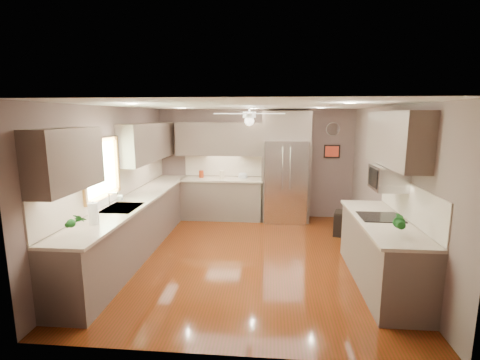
# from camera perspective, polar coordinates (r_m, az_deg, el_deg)

# --- Properties ---
(floor) EXTENTS (5.00, 5.00, 0.00)m
(floor) POSITION_cam_1_polar(r_m,az_deg,el_deg) (6.03, 1.25, -12.38)
(floor) COLOR #452309
(floor) RESTS_ON ground
(ceiling) EXTENTS (5.00, 5.00, 0.00)m
(ceiling) POSITION_cam_1_polar(r_m,az_deg,el_deg) (5.56, 1.35, 12.10)
(ceiling) COLOR white
(ceiling) RESTS_ON ground
(wall_back) EXTENTS (4.50, 0.00, 4.50)m
(wall_back) POSITION_cam_1_polar(r_m,az_deg,el_deg) (8.13, 2.46, 2.73)
(wall_back) COLOR #6B5751
(wall_back) RESTS_ON ground
(wall_front) EXTENTS (4.50, 0.00, 4.50)m
(wall_front) POSITION_cam_1_polar(r_m,az_deg,el_deg) (3.26, -1.63, -9.09)
(wall_front) COLOR #6B5751
(wall_front) RESTS_ON ground
(wall_left) EXTENTS (0.00, 5.00, 5.00)m
(wall_left) POSITION_cam_1_polar(r_m,az_deg,el_deg) (6.23, -19.83, -0.26)
(wall_left) COLOR #6B5751
(wall_left) RESTS_ON ground
(wall_right) EXTENTS (0.00, 5.00, 5.00)m
(wall_right) POSITION_cam_1_polar(r_m,az_deg,el_deg) (5.96, 23.43, -0.96)
(wall_right) COLOR #6B5751
(wall_right) RESTS_ON ground
(canister_a) EXTENTS (0.13, 0.13, 0.17)m
(canister_a) POSITION_cam_1_polar(r_m,az_deg,el_deg) (8.07, -6.36, 0.96)
(canister_a) COLOR maroon
(canister_a) RESTS_ON back_run
(canister_c) EXTENTS (0.13, 0.13, 0.18)m
(canister_c) POSITION_cam_1_polar(r_m,az_deg,el_deg) (7.92, -2.98, 0.90)
(canister_c) COLOR beige
(canister_c) RESTS_ON back_run
(soap_bottle) EXTENTS (0.09, 0.09, 0.17)m
(soap_bottle) POSITION_cam_1_polar(r_m,az_deg,el_deg) (6.04, -18.97, -2.72)
(soap_bottle) COLOR white
(soap_bottle) RESTS_ON left_run
(potted_plant_left) EXTENTS (0.18, 0.13, 0.33)m
(potted_plant_left) POSITION_cam_1_polar(r_m,az_deg,el_deg) (4.61, -25.39, -6.10)
(potted_plant_left) COLOR #164F18
(potted_plant_left) RESTS_ON left_run
(potted_plant_right) EXTENTS (0.19, 0.16, 0.32)m
(potted_plant_right) POSITION_cam_1_polar(r_m,az_deg,el_deg) (4.58, 24.84, -6.26)
(potted_plant_right) COLOR #164F18
(potted_plant_right) RESTS_ON right_run
(bowl) EXTENTS (0.23, 0.23, 0.05)m
(bowl) POSITION_cam_1_polar(r_m,az_deg,el_deg) (7.91, 0.47, 0.44)
(bowl) COLOR beige
(bowl) RESTS_ON back_run
(left_run) EXTENTS (0.65, 4.70, 1.45)m
(left_run) POSITION_cam_1_polar(r_m,az_deg,el_deg) (6.42, -16.44, -6.78)
(left_run) COLOR brown
(left_run) RESTS_ON ground
(back_run) EXTENTS (1.85, 0.65, 1.45)m
(back_run) POSITION_cam_1_polar(r_m,az_deg,el_deg) (8.04, -2.85, -2.91)
(back_run) COLOR brown
(back_run) RESTS_ON ground
(uppers) EXTENTS (4.50, 4.70, 0.95)m
(uppers) POSITION_cam_1_polar(r_m,az_deg,el_deg) (6.37, -4.96, 6.19)
(uppers) COLOR brown
(uppers) RESTS_ON wall_left
(window) EXTENTS (0.05, 1.12, 0.92)m
(window) POSITION_cam_1_polar(r_m,az_deg,el_deg) (5.72, -21.83, 1.77)
(window) COLOR #BFF2B2
(window) RESTS_ON wall_left
(sink) EXTENTS (0.50, 0.70, 0.32)m
(sink) POSITION_cam_1_polar(r_m,az_deg,el_deg) (5.73, -18.81, -4.61)
(sink) COLOR silver
(sink) RESTS_ON left_run
(refrigerator) EXTENTS (1.06, 0.75, 2.45)m
(refrigerator) POSITION_cam_1_polar(r_m,az_deg,el_deg) (7.80, 7.49, 1.86)
(refrigerator) COLOR silver
(refrigerator) RESTS_ON ground
(right_run) EXTENTS (0.70, 2.20, 1.45)m
(right_run) POSITION_cam_1_polar(r_m,az_deg,el_deg) (5.33, 22.20, -10.72)
(right_run) COLOR brown
(right_run) RESTS_ON ground
(microwave) EXTENTS (0.43, 0.55, 0.34)m
(microwave) POSITION_cam_1_polar(r_m,az_deg,el_deg) (5.34, 23.15, 0.33)
(microwave) COLOR silver
(microwave) RESTS_ON wall_right
(ceiling_fan) EXTENTS (1.18, 1.18, 0.32)m
(ceiling_fan) POSITION_cam_1_polar(r_m,az_deg,el_deg) (5.86, 1.54, 10.37)
(ceiling_fan) COLOR white
(ceiling_fan) RESTS_ON ceiling
(recessed_lights) EXTENTS (2.84, 3.14, 0.01)m
(recessed_lights) POSITION_cam_1_polar(r_m,az_deg,el_deg) (5.96, 1.22, 11.93)
(recessed_lights) COLOR white
(recessed_lights) RESTS_ON ceiling
(wall_clock) EXTENTS (0.30, 0.03, 0.30)m
(wall_clock) POSITION_cam_1_polar(r_m,az_deg,el_deg) (8.15, 15.00, 8.05)
(wall_clock) COLOR white
(wall_clock) RESTS_ON wall_back
(framed_print) EXTENTS (0.36, 0.03, 0.30)m
(framed_print) POSITION_cam_1_polar(r_m,az_deg,el_deg) (8.18, 14.84, 4.56)
(framed_print) COLOR black
(framed_print) RESTS_ON wall_back
(stool) EXTENTS (0.49, 0.49, 0.48)m
(stool) POSITION_cam_1_polar(r_m,az_deg,el_deg) (7.26, 16.79, -6.85)
(stool) COLOR black
(stool) RESTS_ON ground
(paper_towel) EXTENTS (0.13, 0.13, 0.32)m
(paper_towel) POSITION_cam_1_polar(r_m,az_deg,el_deg) (4.94, -22.89, -5.15)
(paper_towel) COLOR white
(paper_towel) RESTS_ON left_run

